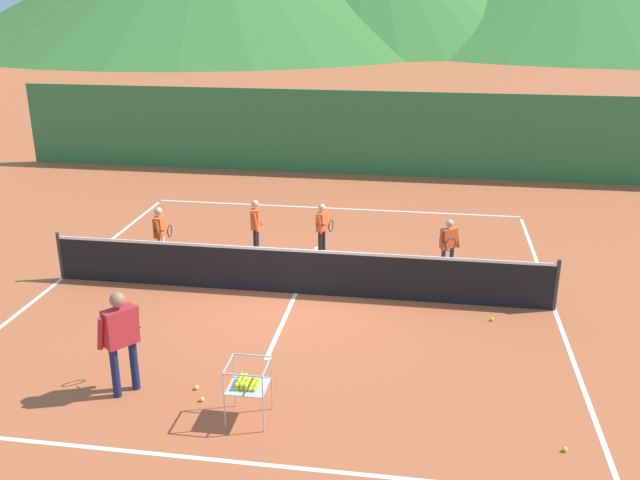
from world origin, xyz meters
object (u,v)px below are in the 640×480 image
Objects in this scene: student_0 at (160,230)px; tennis_ball_1 at (202,399)px; tennis_ball_0 at (565,449)px; tennis_ball_3 at (196,388)px; student_1 at (256,222)px; tennis_net at (296,271)px; student_3 at (449,242)px; instructor at (121,333)px; student_2 at (322,225)px; tennis_ball_2 at (492,319)px; ball_cart at (247,383)px.

student_0 reaches higher than tennis_ball_1.
tennis_ball_3 is at bearing 172.36° from tennis_ball_0.
tennis_net is at bearing -57.59° from student_1.
student_1 is at bearing 172.73° from student_3.
instructor is 1.37× the size of student_2.
student_1 is 1.06× the size of student_2.
student_2 is 6.47m from tennis_ball_1.
tennis_ball_1 is (-0.88, -6.37, -0.71)m from student_2.
tennis_ball_0 is (6.47, -0.50, -0.98)m from instructor.
student_2 is 18.15× the size of tennis_ball_0.
student_3 is 18.19× the size of tennis_ball_2.
tennis_ball_2 is (3.88, -0.66, -0.47)m from tennis_net.
ball_cart is 13.22× the size of tennis_ball_2.
tennis_ball_2 is 1.00× the size of tennis_ball_3.
tennis_ball_2 is (4.56, 3.45, 0.00)m from tennis_ball_1.
student_1 is at bearing 84.61° from instructor.
tennis_ball_0 is at bearing -36.11° from student_0.
student_0 is 3.67m from student_2.
tennis_ball_2 is at bearing 33.51° from tennis_ball_3.
instructor reaches higher than student_2.
student_2 is at bearing 141.51° from tennis_ball_2.
student_1 is 1.46× the size of ball_cart.
ball_cart is (-2.94, -5.98, -0.15)m from student_3.
student_3 is 6.82m from tennis_ball_1.
student_1 reaches higher than tennis_ball_1.
student_3 is 1.38× the size of ball_cart.
tennis_ball_3 is (-0.19, 0.30, 0.00)m from tennis_ball_1.
student_2 is at bearing 122.66° from tennis_ball_0.
student_0 reaches higher than tennis_ball_2.
student_1 is 8.90m from tennis_ball_0.
instructor is 6.65m from student_2.
tennis_ball_0 is at bearing -48.38° from student_1.
tennis_net is at bearing 64.66° from instructor.
student_2 is at bearing 6.16° from student_1.
ball_cart is 13.22× the size of tennis_ball_1.
student_2 reaches higher than ball_cart.
tennis_net reaches higher than tennis_ball_1.
student_3 is (3.07, 1.54, 0.25)m from tennis_net.
student_1 reaches higher than tennis_ball_0.
instructor reaches higher than student_1.
student_0 is 6.39m from student_3.
student_2 is at bearing 71.44° from instructor.
ball_cart is (2.04, -0.41, -0.42)m from instructor.
tennis_ball_3 is at bearing -146.49° from tennis_ball_2.
ball_cart reaches higher than tennis_ball_1.
tennis_ball_3 is at bearing 147.33° from ball_cart.
student_3 is at bearing -7.27° from student_1.
tennis_ball_0 is 5.48m from tennis_ball_3.
instructor reaches higher than tennis_ball_3.
instructor is 6.77m from tennis_ball_2.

